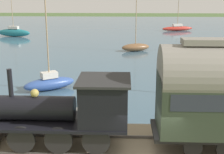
# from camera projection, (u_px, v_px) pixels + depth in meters

# --- Properties ---
(harbor_water) EXTENTS (80.00, 80.00, 0.01)m
(harbor_water) POSITION_uv_depth(u_px,v_px,m) (131.00, 34.00, 55.00)
(harbor_water) COLOR #426075
(harbor_water) RESTS_ON ground
(rail_embankment) EXTENTS (5.04, 56.00, 0.69)m
(rail_embankment) POSITION_uv_depth(u_px,v_px,m) (146.00, 153.00, 13.66)
(rail_embankment) COLOR #84755B
(rail_embankment) RESTS_ON ground
(steam_locomotive) EXTENTS (2.37, 6.19, 3.34)m
(steam_locomotive) POSITION_uv_depth(u_px,v_px,m) (76.00, 107.00, 13.22)
(steam_locomotive) COLOR black
(steam_locomotive) RESTS_ON rail_embankment
(sailboat_brown) EXTENTS (2.61, 3.89, 7.81)m
(sailboat_brown) POSITION_uv_depth(u_px,v_px,m) (136.00, 47.00, 38.81)
(sailboat_brown) COLOR brown
(sailboat_brown) RESTS_ON harbor_water
(sailboat_red) EXTENTS (2.84, 6.22, 8.97)m
(sailboat_red) POSITION_uv_depth(u_px,v_px,m) (177.00, 28.00, 59.14)
(sailboat_red) COLOR #B72D23
(sailboat_red) RESTS_ON harbor_water
(sailboat_teal) EXTENTS (2.10, 5.83, 7.59)m
(sailboat_teal) POSITION_uv_depth(u_px,v_px,m) (14.00, 32.00, 51.36)
(sailboat_teal) COLOR #1E707A
(sailboat_teal) RESTS_ON harbor_water
(sailboat_blue) EXTENTS (3.12, 3.96, 7.09)m
(sailboat_blue) POSITION_uv_depth(u_px,v_px,m) (50.00, 83.00, 23.33)
(sailboat_blue) COLOR #335199
(sailboat_blue) RESTS_ON harbor_water
(rowboat_mid_harbor) EXTENTS (1.56, 2.92, 0.42)m
(rowboat_mid_harbor) POSITION_uv_depth(u_px,v_px,m) (68.00, 110.00, 18.84)
(rowboat_mid_harbor) COLOR beige
(rowboat_mid_harbor) RESTS_ON harbor_water
(rowboat_off_pier) EXTENTS (1.96, 1.74, 0.41)m
(rowboat_off_pier) POSITION_uv_depth(u_px,v_px,m) (6.00, 114.00, 18.30)
(rowboat_off_pier) COLOR #B7B2A3
(rowboat_off_pier) RESTS_ON harbor_water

